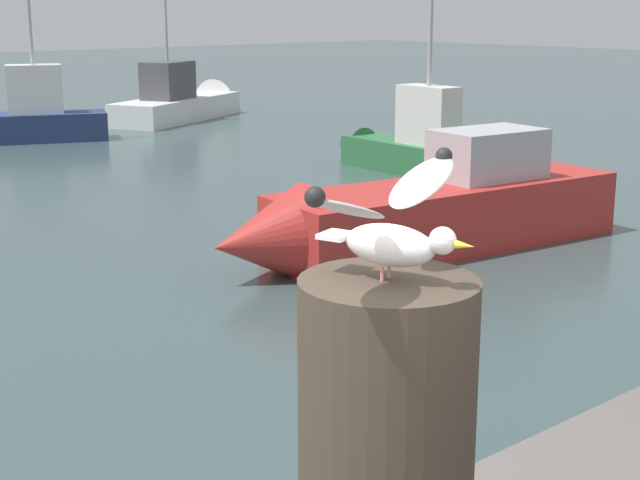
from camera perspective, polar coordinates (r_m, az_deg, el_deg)
name	(u,v)px	position (r m, az deg, el deg)	size (l,w,h in m)	color
mooring_post	(386,452)	(2.39, 4.00, -12.63)	(0.44, 0.44, 0.88)	#382D23
seagull	(391,224)	(2.20, 4.33, 0.96)	(0.66, 0.39, 0.27)	#C67260
boat_white	(190,101)	(26.37, -7.86, 8.30)	(5.54, 3.66, 4.79)	silver
boat_green	(406,145)	(17.55, 5.20, 5.74)	(1.02, 3.85, 4.58)	#2D6B3D
boat_red	(415,214)	(11.70, 5.77, 1.58)	(5.80, 1.92, 1.59)	#B72D28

